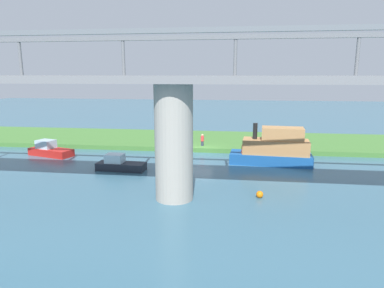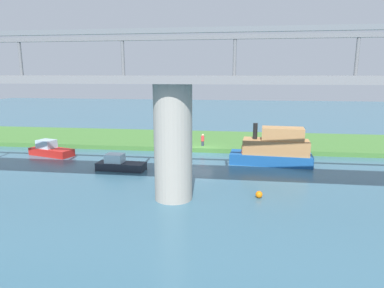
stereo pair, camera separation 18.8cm
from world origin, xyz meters
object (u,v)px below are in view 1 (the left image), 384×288
Objects in this scene: bridge_pylon at (174,143)px; mooring_post at (244,144)px; motorboat_white at (120,164)px; riverboat_paddlewheel at (50,150)px; pontoon_yellow at (274,149)px; person_on_bank at (202,140)px; marker_buoy at (260,194)px.

mooring_post is (-5.18, -15.25, -3.07)m from bridge_pylon.
riverboat_paddlewheel is at bearing -25.52° from motorboat_white.
bridge_pylon is 13.47m from pontoon_yellow.
bridge_pylon is at bearing 53.34° from pontoon_yellow.
motorboat_white reaches higher than mooring_post.
person_on_bank is at bearing -91.34° from bridge_pylon.
mooring_post is at bearing 171.99° from person_on_bank.
bridge_pylon is 5.79× the size of person_on_bank.
bridge_pylon is at bearing 133.93° from motorboat_white.
person_on_bank is at bearing -35.25° from pontoon_yellow.
pontoon_yellow is at bearing 144.75° from person_on_bank.
riverboat_paddlewheel is 10.56× the size of marker_buoy.
motorboat_white is (6.69, 9.37, -0.67)m from person_on_bank.
riverboat_paddlewheel is at bearing -1.07° from pontoon_yellow.
mooring_post is 14.37m from marker_buoy.
pontoon_yellow is 15.98× the size of marker_buoy.
bridge_pylon is at bearing 88.66° from person_on_bank.
mooring_post is 21.33m from riverboat_paddlewheel.
pontoon_yellow is 1.77× the size of motorboat_white.
bridge_pylon is at bearing 8.76° from marker_buoy.
pontoon_yellow is 9.94m from marker_buoy.
bridge_pylon is 7.16m from marker_buoy.
person_on_bank is at bearing -8.01° from mooring_post.
person_on_bank reaches higher than mooring_post.
person_on_bank is 0.17× the size of pontoon_yellow.
marker_buoy is at bearing 93.31° from mooring_post.
mooring_post is at bearing -86.69° from marker_buoy.
pontoon_yellow is 23.65m from riverboat_paddlewheel.
person_on_bank is 11.53m from motorboat_white.
riverboat_paddlewheel reaches higher than marker_buoy.
pontoon_yellow is 1.51× the size of riverboat_paddlewheel.
marker_buoy is (-21.74, 10.13, -0.34)m from riverboat_paddlewheel.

